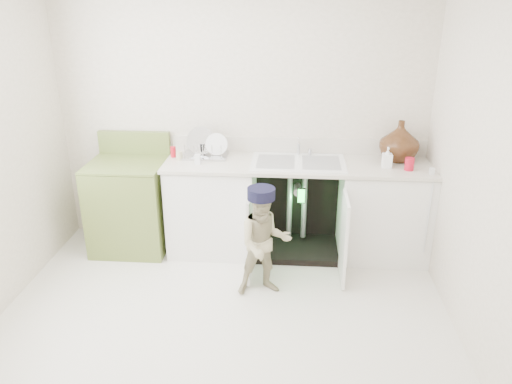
# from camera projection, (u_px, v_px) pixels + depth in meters

# --- Properties ---
(ground) EXTENTS (3.50, 3.50, 0.00)m
(ground) POSITION_uv_depth(u_px,v_px,m) (222.00, 324.00, 3.80)
(ground) COLOR silver
(ground) RESTS_ON ground
(room_shell) EXTENTS (6.00, 5.50, 1.26)m
(room_shell) POSITION_uv_depth(u_px,v_px,m) (218.00, 169.00, 3.32)
(room_shell) COLOR silver
(room_shell) RESTS_ON ground
(counter_run) EXTENTS (2.44, 1.02, 1.27)m
(counter_run) POSITION_uv_depth(u_px,v_px,m) (301.00, 204.00, 4.69)
(counter_run) COLOR white
(counter_run) RESTS_ON ground
(avocado_stove) EXTENTS (0.70, 0.65, 1.09)m
(avocado_stove) POSITION_uv_depth(u_px,v_px,m) (131.00, 204.00, 4.79)
(avocado_stove) COLOR olive
(avocado_stove) RESTS_ON ground
(repair_worker) EXTENTS (0.59, 0.62, 0.93)m
(repair_worker) POSITION_uv_depth(u_px,v_px,m) (264.00, 242.00, 4.03)
(repair_worker) COLOR tan
(repair_worker) RESTS_ON ground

